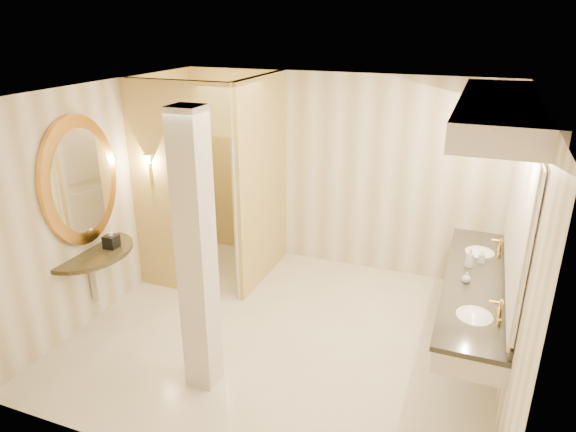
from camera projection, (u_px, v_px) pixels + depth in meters
name	position (u px, v px, depth m)	size (l,w,h in m)	color
floor	(284.00, 334.00, 5.82)	(4.50, 4.50, 0.00)	silver
ceiling	(284.00, 92.00, 4.84)	(4.50, 4.50, 0.00)	white
wall_back	(337.00, 173.00, 7.07)	(4.50, 0.02, 2.70)	silver
wall_front	(180.00, 325.00, 3.59)	(4.50, 0.02, 2.70)	silver
wall_left	(108.00, 198.00, 6.08)	(0.02, 4.00, 2.70)	silver
wall_right	(518.00, 258.00, 4.57)	(0.02, 4.00, 2.70)	silver
toilet_closet	(230.00, 183.00, 6.53)	(1.50, 1.55, 2.70)	tan
wall_sconce	(149.00, 161.00, 6.21)	(0.14, 0.14, 0.42)	gold
vanity	(491.00, 210.00, 4.91)	(0.75, 2.82, 2.09)	beige
console_shelf	(84.00, 211.00, 5.68)	(1.11, 1.11, 2.01)	black
pillar	(197.00, 257.00, 4.60)	(0.28, 0.28, 2.70)	beige
tissue_box	(111.00, 241.00, 5.90)	(0.15, 0.15, 0.15)	black
toilet	(258.00, 234.00, 7.57)	(0.41, 0.72, 0.74)	white
soap_bottle_a	(482.00, 256.00, 5.54)	(0.07, 0.07, 0.15)	beige
soap_bottle_b	(467.00, 277.00, 5.12)	(0.09, 0.09, 0.11)	silver
soap_bottle_c	(470.00, 258.00, 5.42)	(0.09, 0.09, 0.22)	#C6B28C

